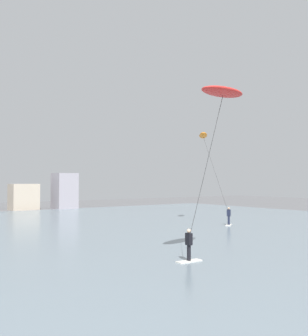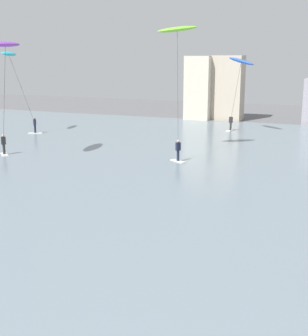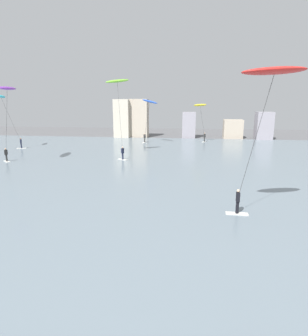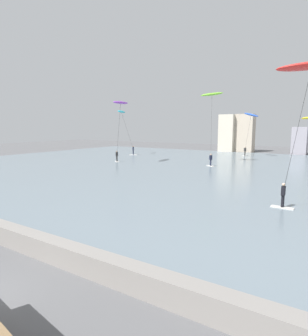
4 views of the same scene
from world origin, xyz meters
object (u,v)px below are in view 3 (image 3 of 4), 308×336
kitesurfer_purple (7,94)px  kitesurfer_yellow (201,110)px  kitesurfer_cyan (3,103)px  kitesurfer_lime (118,88)px  kitesurfer_blue (149,105)px  kitesurfer_red (271,82)px

kitesurfer_purple → kitesurfer_yellow: (21.60, 21.58, -2.22)m
kitesurfer_purple → kitesurfer_yellow: bearing=45.0°
kitesurfer_cyan → kitesurfer_yellow: 31.39m
kitesurfer_lime → kitesurfer_yellow: kitesurfer_lime is taller
kitesurfer_yellow → kitesurfer_lime: bearing=-126.3°
kitesurfer_blue → kitesurfer_purple: 22.94m
kitesurfer_blue → kitesurfer_purple: (-12.91, -18.91, 1.31)m
kitesurfer_blue → kitesurfer_purple: size_ratio=0.89×
kitesurfer_cyan → kitesurfer_yellow: (29.16, 11.55, -1.29)m
kitesurfer_cyan → kitesurfer_yellow: kitesurfer_cyan is taller
kitesurfer_purple → kitesurfer_yellow: size_ratio=1.27×
kitesurfer_cyan → kitesurfer_yellow: size_ratio=1.19×
kitesurfer_cyan → kitesurfer_red: 39.53m
kitesurfer_lime → kitesurfer_red: 24.25m
kitesurfer_cyan → kitesurfer_blue: kitesurfer_cyan is taller
kitesurfer_purple → kitesurfer_red: kitesurfer_red is taller
kitesurfer_lime → kitesurfer_blue: (2.20, 12.17, -2.15)m
kitesurfer_blue → kitesurfer_purple: kitesurfer_purple is taller
kitesurfer_cyan → kitesurfer_red: size_ratio=0.92×
kitesurfer_lime → kitesurfer_purple: kitesurfer_lime is taller
kitesurfer_lime → kitesurfer_red: (13.62, -20.04, -0.78)m
kitesurfer_purple → kitesurfer_red: bearing=-28.7°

